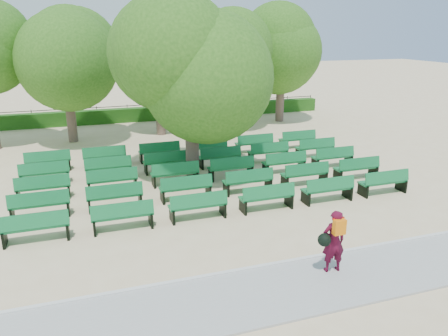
{
  "coord_description": "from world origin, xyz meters",
  "views": [
    {
      "loc": [
        -4.16,
        -15.5,
        6.02
      ],
      "look_at": [
        0.73,
        -1.0,
        1.1
      ],
      "focal_mm": 35.0,
      "sensor_mm": 36.0,
      "label": 1
    }
  ],
  "objects": [
    {
      "name": "tree_among",
      "position": [
        0.18,
        1.5,
        4.64
      ],
      "size": [
        5.15,
        5.15,
        6.98
      ],
      "color": "brown",
      "rests_on": "ground"
    },
    {
      "name": "person",
      "position": [
        1.6,
        -7.01,
        0.92
      ],
      "size": [
        0.8,
        0.5,
        1.67
      ],
      "rotation": [
        0.0,
        0.0,
        3.04
      ],
      "color": "#4B0A20",
      "rests_on": "ground"
    },
    {
      "name": "paving",
      "position": [
        0.0,
        -7.4,
        0.03
      ],
      "size": [
        30.0,
        2.2,
        0.06
      ],
      "primitive_type": "cube",
      "color": "#A6A6A2",
      "rests_on": "ground"
    },
    {
      "name": "tree_line",
      "position": [
        0.0,
        10.0,
        0.0
      ],
      "size": [
        21.8,
        6.8,
        7.04
      ],
      "primitive_type": null,
      "color": "#376C1D",
      "rests_on": "ground"
    },
    {
      "name": "curb",
      "position": [
        0.0,
        -6.25,
        0.05
      ],
      "size": [
        30.0,
        0.12,
        0.1
      ],
      "primitive_type": "cube",
      "color": "silver",
      "rests_on": "ground"
    },
    {
      "name": "hedge",
      "position": [
        0.0,
        14.0,
        0.45
      ],
      "size": [
        26.0,
        0.7,
        0.9
      ],
      "primitive_type": "cube",
      "color": "#225616",
      "rests_on": "ground"
    },
    {
      "name": "fence",
      "position": [
        0.0,
        14.4,
        0.0
      ],
      "size": [
        26.0,
        0.1,
        1.02
      ],
      "primitive_type": null,
      "color": "black",
      "rests_on": "ground"
    },
    {
      "name": "bench_array",
      "position": [
        0.46,
        0.83,
        0.1
      ],
      "size": [
        1.95,
        0.75,
        1.2
      ],
      "rotation": [
        0.0,
        0.0,
        0.09
      ],
      "color": "#137239",
      "rests_on": "ground"
    },
    {
      "name": "ground",
      "position": [
        0.0,
        0.0,
        0.0
      ],
      "size": [
        120.0,
        120.0,
        0.0
      ],
      "primitive_type": "plane",
      "color": "beige"
    }
  ]
}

